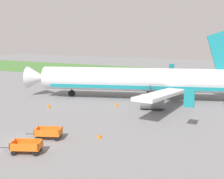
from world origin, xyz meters
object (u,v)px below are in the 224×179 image
at_px(traffic_cone_near_plane, 117,104).
at_px(airplane, 141,80).
at_px(baggage_cart_nearest, 26,146).
at_px(baggage_cart_second_in_row, 48,133).
at_px(traffic_cone_mid_apron, 99,135).
at_px(traffic_cone_by_carts, 49,105).

bearing_deg(traffic_cone_near_plane, airplane, 79.52).
distance_m(baggage_cart_nearest, baggage_cart_second_in_row, 3.66).
bearing_deg(traffic_cone_mid_apron, traffic_cone_near_plane, 109.06).
bearing_deg(baggage_cart_nearest, airplane, 88.55).
distance_m(traffic_cone_near_plane, traffic_cone_by_carts, 9.63).
relative_size(airplane, traffic_cone_near_plane, 59.51).
bearing_deg(airplane, traffic_cone_by_carts, -129.53).
relative_size(traffic_cone_near_plane, traffic_cone_by_carts, 0.97).
xyz_separation_m(traffic_cone_near_plane, traffic_cone_by_carts, (-8.22, -5.01, 0.01)).
bearing_deg(traffic_cone_near_plane, baggage_cart_nearest, -88.27).
bearing_deg(traffic_cone_mid_apron, baggage_cart_nearest, -121.74).
distance_m(baggage_cart_nearest, traffic_cone_by_carts, 16.06).
bearing_deg(airplane, baggage_cart_second_in_row, -93.36).
distance_m(baggage_cart_nearest, traffic_cone_mid_apron, 7.10).
xyz_separation_m(airplane, baggage_cart_nearest, (-0.63, -24.85, -2.45)).
relative_size(traffic_cone_mid_apron, traffic_cone_by_carts, 0.91).
bearing_deg(airplane, traffic_cone_near_plane, -100.48).
relative_size(baggage_cart_second_in_row, traffic_cone_near_plane, 5.78).
xyz_separation_m(baggage_cart_nearest, baggage_cart_second_in_row, (-0.62, 3.60, 0.00)).
bearing_deg(baggage_cart_second_in_row, traffic_cone_by_carts, 129.66).
relative_size(baggage_cart_nearest, baggage_cart_second_in_row, 1.00).
bearing_deg(traffic_cone_mid_apron, baggage_cart_second_in_row, -150.83).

